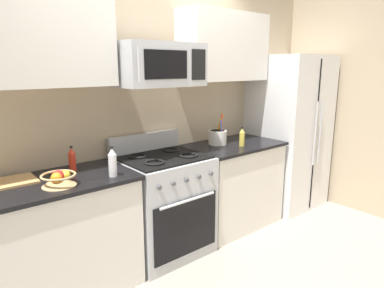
{
  "coord_description": "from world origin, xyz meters",
  "views": [
    {
      "loc": [
        -1.68,
        -1.72,
        1.71
      ],
      "look_at": [
        0.23,
        0.57,
        1.03
      ],
      "focal_mm": 31.85,
      "sensor_mm": 36.0,
      "label": 1
    }
  ],
  "objects_px": {
    "refrigerator": "(288,132)",
    "bottle_vinegar": "(113,163)",
    "range_oven": "(164,204)",
    "bottle_hot_sauce": "(72,160)",
    "bottle_oil": "(242,137)",
    "cutting_board": "(7,183)",
    "fruit_basket": "(59,179)",
    "microwave": "(159,65)",
    "utensil_crock": "(218,137)"
  },
  "relations": [
    {
      "from": "refrigerator",
      "to": "bottle_vinegar",
      "type": "relative_size",
      "value": 7.97
    },
    {
      "from": "range_oven",
      "to": "bottle_hot_sauce",
      "type": "xyz_separation_m",
      "value": [
        -0.77,
        0.12,
        0.53
      ]
    },
    {
      "from": "range_oven",
      "to": "bottle_oil",
      "type": "relative_size",
      "value": 5.46
    },
    {
      "from": "refrigerator",
      "to": "cutting_board",
      "type": "height_order",
      "value": "refrigerator"
    },
    {
      "from": "range_oven",
      "to": "cutting_board",
      "type": "height_order",
      "value": "range_oven"
    },
    {
      "from": "fruit_basket",
      "to": "cutting_board",
      "type": "height_order",
      "value": "fruit_basket"
    },
    {
      "from": "cutting_board",
      "to": "bottle_vinegar",
      "type": "xyz_separation_m",
      "value": [
        0.65,
        -0.32,
        0.1
      ]
    },
    {
      "from": "cutting_board",
      "to": "fruit_basket",
      "type": "bearing_deg",
      "value": -45.24
    },
    {
      "from": "refrigerator",
      "to": "bottle_vinegar",
      "type": "xyz_separation_m",
      "value": [
        -2.45,
        -0.17,
        0.1
      ]
    },
    {
      "from": "refrigerator",
      "to": "bottle_hot_sauce",
      "type": "xyz_separation_m",
      "value": [
        -2.64,
        0.13,
        0.08
      ]
    },
    {
      "from": "range_oven",
      "to": "fruit_basket",
      "type": "distance_m",
      "value": 1.09
    },
    {
      "from": "bottle_oil",
      "to": "bottle_vinegar",
      "type": "distance_m",
      "value": 1.48
    },
    {
      "from": "fruit_basket",
      "to": "microwave",
      "type": "bearing_deg",
      "value": 9.63
    },
    {
      "from": "range_oven",
      "to": "cutting_board",
      "type": "relative_size",
      "value": 2.87
    },
    {
      "from": "range_oven",
      "to": "refrigerator",
      "type": "height_order",
      "value": "refrigerator"
    },
    {
      "from": "utensil_crock",
      "to": "bottle_vinegar",
      "type": "height_order",
      "value": "utensil_crock"
    },
    {
      "from": "range_oven",
      "to": "utensil_crock",
      "type": "xyz_separation_m",
      "value": [
        0.76,
        0.09,
        0.52
      ]
    },
    {
      "from": "utensil_crock",
      "to": "bottle_oil",
      "type": "height_order",
      "value": "utensil_crock"
    },
    {
      "from": "range_oven",
      "to": "fruit_basket",
      "type": "relative_size",
      "value": 4.62
    },
    {
      "from": "range_oven",
      "to": "bottle_vinegar",
      "type": "bearing_deg",
      "value": -162.35
    },
    {
      "from": "fruit_basket",
      "to": "bottle_hot_sauce",
      "type": "relative_size",
      "value": 1.15
    },
    {
      "from": "refrigerator",
      "to": "bottle_vinegar",
      "type": "height_order",
      "value": "refrigerator"
    },
    {
      "from": "range_oven",
      "to": "bottle_hot_sauce",
      "type": "bearing_deg",
      "value": 171.51
    },
    {
      "from": "utensil_crock",
      "to": "bottle_hot_sauce",
      "type": "bearing_deg",
      "value": 179.13
    },
    {
      "from": "bottle_vinegar",
      "to": "bottle_oil",
      "type": "bearing_deg",
      "value": 2.18
    },
    {
      "from": "fruit_basket",
      "to": "range_oven",
      "type": "bearing_deg",
      "value": 7.97
    },
    {
      "from": "refrigerator",
      "to": "bottle_hot_sauce",
      "type": "relative_size",
      "value": 8.95
    },
    {
      "from": "range_oven",
      "to": "microwave",
      "type": "relative_size",
      "value": 1.46
    },
    {
      "from": "fruit_basket",
      "to": "bottle_vinegar",
      "type": "bearing_deg",
      "value": -7.53
    },
    {
      "from": "refrigerator",
      "to": "bottle_oil",
      "type": "height_order",
      "value": "refrigerator"
    },
    {
      "from": "cutting_board",
      "to": "microwave",
      "type": "bearing_deg",
      "value": -5.1
    },
    {
      "from": "bottle_vinegar",
      "to": "refrigerator",
      "type": "bearing_deg",
      "value": 3.92
    },
    {
      "from": "range_oven",
      "to": "cutting_board",
      "type": "bearing_deg",
      "value": 173.59
    },
    {
      "from": "fruit_basket",
      "to": "refrigerator",
      "type": "bearing_deg",
      "value": 2.38
    },
    {
      "from": "fruit_basket",
      "to": "bottle_hot_sauce",
      "type": "bearing_deg",
      "value": 52.62
    },
    {
      "from": "bottle_hot_sauce",
      "to": "bottle_oil",
      "type": "relative_size",
      "value": 1.03
    },
    {
      "from": "bottle_hot_sauce",
      "to": "bottle_vinegar",
      "type": "relative_size",
      "value": 0.89
    },
    {
      "from": "bottle_hot_sauce",
      "to": "microwave",
      "type": "bearing_deg",
      "value": -6.4
    },
    {
      "from": "bottle_oil",
      "to": "refrigerator",
      "type": "bearing_deg",
      "value": 6.55
    },
    {
      "from": "utensil_crock",
      "to": "bottle_hot_sauce",
      "type": "height_order",
      "value": "utensil_crock"
    },
    {
      "from": "bottle_vinegar",
      "to": "range_oven",
      "type": "bearing_deg",
      "value": 17.65
    },
    {
      "from": "microwave",
      "to": "bottle_oil",
      "type": "distance_m",
      "value": 1.16
    },
    {
      "from": "range_oven",
      "to": "utensil_crock",
      "type": "relative_size",
      "value": 3.35
    },
    {
      "from": "microwave",
      "to": "utensil_crock",
      "type": "height_order",
      "value": "microwave"
    },
    {
      "from": "fruit_basket",
      "to": "bottle_vinegar",
      "type": "height_order",
      "value": "bottle_vinegar"
    },
    {
      "from": "bottle_vinegar",
      "to": "fruit_basket",
      "type": "bearing_deg",
      "value": 172.47
    },
    {
      "from": "refrigerator",
      "to": "fruit_basket",
      "type": "relative_size",
      "value": 7.8
    },
    {
      "from": "microwave",
      "to": "fruit_basket",
      "type": "distance_m",
      "value": 1.24
    },
    {
      "from": "microwave",
      "to": "bottle_hot_sauce",
      "type": "xyz_separation_m",
      "value": [
        -0.77,
        0.09,
        -0.72
      ]
    },
    {
      "from": "cutting_board",
      "to": "bottle_vinegar",
      "type": "distance_m",
      "value": 0.73
    }
  ]
}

